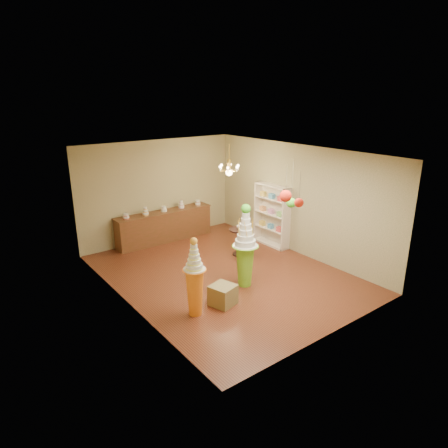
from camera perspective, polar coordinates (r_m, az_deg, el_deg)
floor at (r=9.97m, az=0.03°, el=-7.15°), size 6.50×6.50×0.00m
ceiling at (r=9.09m, az=0.03°, el=10.19°), size 6.50×6.50×0.00m
wall_back at (r=12.08m, az=-9.35°, el=4.72°), size 5.00×0.04×3.00m
wall_front at (r=7.26m, az=15.78°, el=-4.95°), size 5.00×0.04×3.00m
wall_left at (r=8.24m, az=-13.98°, el=-2.00°), size 0.04×6.50×3.00m
wall_right at (r=11.06m, az=10.43°, el=3.40°), size 0.04×6.50×3.00m
pedestal_green at (r=9.13m, az=3.03°, el=-4.36°), size 0.59×0.59×1.96m
pedestal_orange at (r=8.02m, az=-4.19°, el=-8.75°), size 0.50×0.50×1.65m
burlap_riser at (r=8.55m, az=-0.16°, el=-10.10°), size 0.59×0.59×0.43m
sideboard at (r=12.12m, az=-8.48°, el=-0.22°), size 3.04×0.54×1.16m
shelving_unit at (r=11.64m, az=6.84°, el=1.26°), size 0.33×1.20×1.80m
round_table at (r=10.94m, az=2.28°, el=-2.03°), size 0.62×0.62×0.75m
vase at (r=10.82m, az=2.30°, el=-0.22°), size 0.23×0.23×0.20m
pom_red_left at (r=7.69m, az=8.79°, el=3.97°), size 0.23×0.23×0.71m
pom_green_mid at (r=8.40m, az=9.56°, el=3.04°), size 0.21×0.21×1.00m
pom_red_right at (r=7.23m, az=10.66°, el=3.03°), size 0.17×0.17×0.67m
chandelier at (r=10.73m, az=0.73°, el=7.65°), size 0.73×0.73×0.85m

